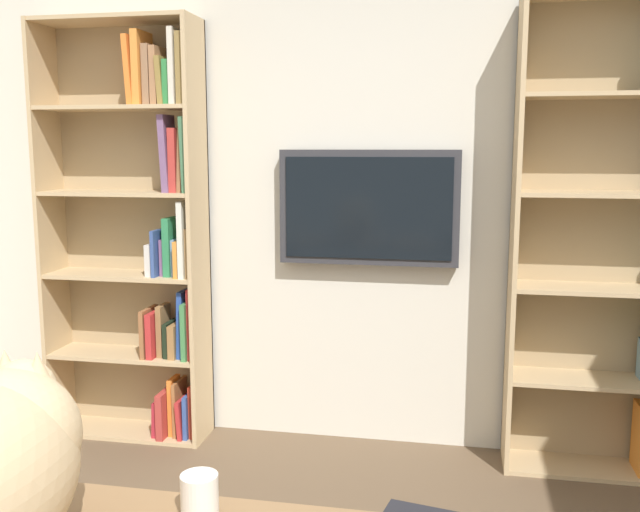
{
  "coord_description": "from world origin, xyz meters",
  "views": [
    {
      "loc": [
        -0.49,
        1.32,
        1.53
      ],
      "look_at": [
        -0.01,
        -1.16,
        1.14
      ],
      "focal_mm": 39.46,
      "sensor_mm": 36.0,
      "label": 1
    }
  ],
  "objects": [
    {
      "name": "coffee_mug",
      "position": [
        0.02,
        0.01,
        0.81
      ],
      "size": [
        0.08,
        0.08,
        0.1
      ],
      "primitive_type": "cylinder",
      "color": "white",
      "rests_on": "desk"
    },
    {
      "name": "wall_mounted_tv",
      "position": [
        -0.06,
        -2.15,
        1.23
      ],
      "size": [
        0.9,
        0.07,
        0.57
      ],
      "color": "#333338"
    },
    {
      "name": "bookshelf_left",
      "position": [
        -1.32,
        -2.06,
        1.1
      ],
      "size": [
        0.91,
        0.28,
        2.21
      ],
      "color": "tan",
      "rests_on": "ground"
    },
    {
      "name": "wall_back",
      "position": [
        0.0,
        -2.23,
        1.35
      ],
      "size": [
        4.52,
        0.06,
        2.7
      ],
      "primitive_type": "cube",
      "color": "silver",
      "rests_on": "ground"
    },
    {
      "name": "bookshelf_right",
      "position": [
        1.1,
        -2.06,
        1.09
      ],
      "size": [
        0.84,
        0.28,
        2.17
      ],
      "color": "tan",
      "rests_on": "ground"
    }
  ]
}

